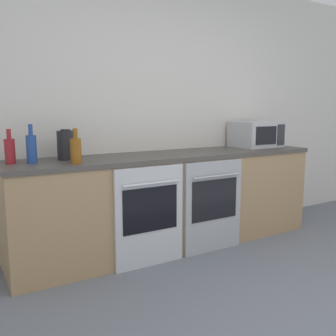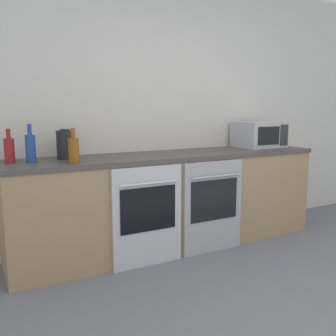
% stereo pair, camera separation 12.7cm
% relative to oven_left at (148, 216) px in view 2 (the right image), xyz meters
% --- Properties ---
extents(wall_back, '(10.00, 0.06, 2.60)m').
position_rel_oven_left_xyz_m(wall_back, '(0.40, 0.66, 0.87)').
color(wall_back, silver).
rests_on(wall_back, ground_plane).
extents(counter_back, '(2.99, 0.64, 0.89)m').
position_rel_oven_left_xyz_m(counter_back, '(0.40, 0.32, 0.02)').
color(counter_back, tan).
rests_on(counter_back, ground_plane).
extents(oven_left, '(0.62, 0.06, 0.84)m').
position_rel_oven_left_xyz_m(oven_left, '(0.00, 0.00, 0.00)').
color(oven_left, silver).
rests_on(oven_left, ground_plane).
extents(oven_right, '(0.62, 0.06, 0.84)m').
position_rel_oven_left_xyz_m(oven_right, '(0.66, 0.00, 0.00)').
color(oven_right, '#A8AAAF').
rests_on(oven_right, ground_plane).
extents(microwave, '(0.48, 0.40, 0.27)m').
position_rel_oven_left_xyz_m(microwave, '(1.52, 0.39, 0.60)').
color(microwave, '#B7BABF').
rests_on(microwave, counter_back).
extents(bottle_amber, '(0.08, 0.08, 0.27)m').
position_rel_oven_left_xyz_m(bottle_amber, '(-0.55, 0.14, 0.56)').
color(bottle_amber, '#8C5114').
rests_on(bottle_amber, counter_back).
extents(bottle_blue, '(0.08, 0.08, 0.30)m').
position_rel_oven_left_xyz_m(bottle_blue, '(-0.84, 0.33, 0.58)').
color(bottle_blue, '#234793').
rests_on(bottle_blue, counter_back).
extents(bottle_red, '(0.08, 0.08, 0.26)m').
position_rel_oven_left_xyz_m(bottle_red, '(-0.98, 0.38, 0.56)').
color(bottle_red, maroon).
rests_on(bottle_red, counter_back).
extents(kettle, '(0.15, 0.15, 0.25)m').
position_rel_oven_left_xyz_m(kettle, '(-0.55, 0.41, 0.58)').
color(kettle, '#232326').
rests_on(kettle, counter_back).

